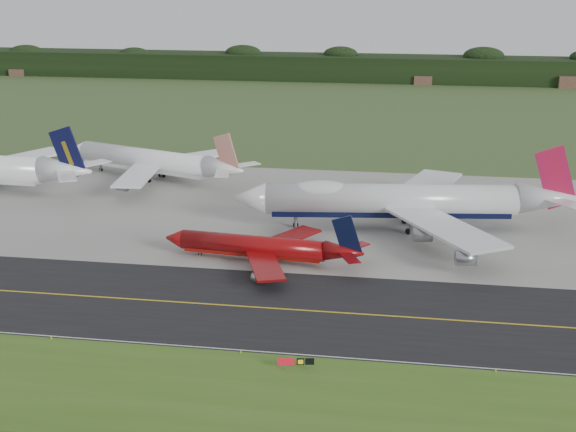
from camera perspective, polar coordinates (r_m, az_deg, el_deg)
The scene contains 14 objects.
ground at distance 136.22m, azimuth -2.29°, elevation -5.81°, with size 600.00×600.00×0.00m, color #3B5025.
grass_verge at distance 105.78m, azimuth -6.11°, elevation -13.15°, with size 400.00×30.00×0.01m, color #3B5C1B.
taxiway at distance 132.63m, azimuth -2.63°, elevation -6.47°, with size 400.00×32.00×0.02m, color black.
apron at distance 183.52m, azimuth 0.83°, elevation 0.37°, with size 400.00×78.00×0.01m, color gray.
taxiway_centreline at distance 132.62m, azimuth -2.64°, elevation -6.47°, with size 400.00×0.40×0.00m, color gold.
taxiway_edge_line at distance 118.94m, azimuth -4.16°, elevation -9.43°, with size 400.00×0.25×0.00m, color silver.
horizon_treeline at distance 400.20m, azimuth 5.52°, elevation 10.34°, with size 700.00×25.00×12.00m.
jet_ba_747 at distance 170.87m, azimuth 8.19°, elevation 1.10°, with size 73.49×60.41×18.48m.
jet_red_737 at distance 151.20m, azimuth -1.76°, elevation -2.23°, with size 39.05×31.68×10.54m.
jet_star_tail at distance 212.50m, azimuth -9.55°, elevation 3.86°, with size 54.25×44.05×14.74m.
taxiway_sign at distance 112.70m, azimuth 0.56°, elevation -10.32°, with size 5.02×1.07×1.69m.
edge_marker_left at distance 126.61m, azimuth -16.49°, elevation -8.31°, with size 0.16×0.16×0.50m, color yellow.
edge_marker_center at distance 117.59m, azimuth -3.37°, elevation -9.62°, with size 0.16×0.16×0.50m, color yellow.
edge_marker_right at distance 115.95m, azimuth 14.56°, elevation -10.61°, with size 0.16×0.16×0.50m, color yellow.
Camera 1 is at (25.17, -122.75, 53.43)m, focal length 50.00 mm.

